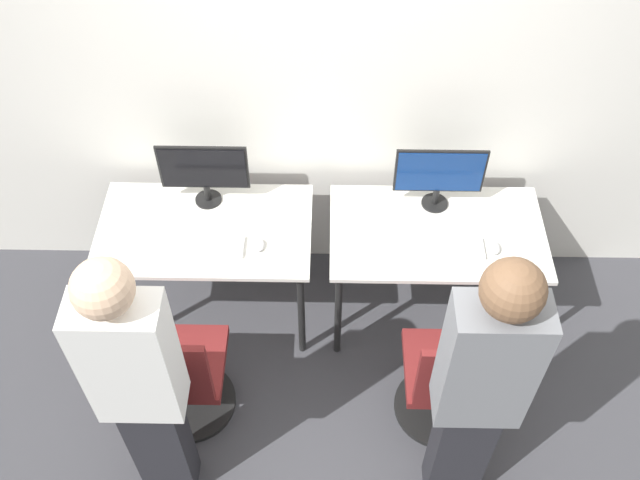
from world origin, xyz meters
TOP-DOWN VIEW (x-y plane):
  - ground_plane at (0.00, 0.00)m, footprint 20.00×20.00m
  - wall_back at (0.00, 0.80)m, footprint 12.00×0.05m
  - desk_left at (-0.63, 0.34)m, footprint 1.15×0.68m
  - monitor_left at (-0.63, 0.55)m, footprint 0.48×0.15m
  - keyboard_left at (-0.63, 0.20)m, footprint 0.46×0.14m
  - mouse_left at (-0.32, 0.21)m, footprint 0.06×0.09m
  - office_chair_left at (-0.70, -0.37)m, footprint 0.48×0.48m
  - person_left at (-0.74, -0.73)m, footprint 0.36×0.23m
  - desk_right at (0.63, 0.34)m, footprint 1.15×0.68m
  - monitor_right at (0.63, 0.54)m, footprint 0.48×0.15m
  - keyboard_right at (0.63, 0.21)m, footprint 0.46×0.14m
  - mouse_right at (0.91, 0.21)m, footprint 0.06×0.09m
  - office_chair_right at (0.66, -0.37)m, footprint 0.48×0.48m
  - person_right at (0.67, -0.74)m, footprint 0.36×0.23m

SIDE VIEW (x-z plane):
  - ground_plane at x=0.00m, z-range 0.00..0.00m
  - office_chair_left at x=-0.70m, z-range -0.08..0.81m
  - office_chair_right at x=0.66m, z-range -0.08..0.81m
  - desk_left at x=-0.63m, z-range 0.28..1.02m
  - desk_right at x=0.63m, z-range 0.28..1.02m
  - keyboard_left at x=-0.63m, z-range 0.73..0.75m
  - keyboard_right at x=0.63m, z-range 0.73..0.75m
  - mouse_left at x=-0.32m, z-range 0.73..0.76m
  - mouse_right at x=0.91m, z-range 0.73..0.76m
  - monitor_left at x=-0.63m, z-range 0.76..1.15m
  - monitor_right at x=0.63m, z-range 0.76..1.15m
  - person_left at x=-0.74m, z-range 0.09..1.82m
  - person_right at x=0.67m, z-range 0.09..1.86m
  - wall_back at x=0.00m, z-range 0.00..2.80m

